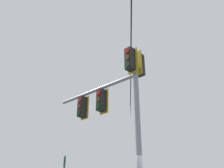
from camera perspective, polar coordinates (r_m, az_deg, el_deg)
The scene contains 2 objects.
signal_mast_assembly at distance 9.39m, azimuth 1.23°, elevation -3.98°, with size 4.08×2.80×6.50m.
overhead_wire_span at distance 12.85m, azimuth 4.49°, elevation 17.22°, with size 27.61×9.90×1.67m.
Camera 1 is at (6.79, -3.90, 1.24)m, focal length 39.33 mm.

